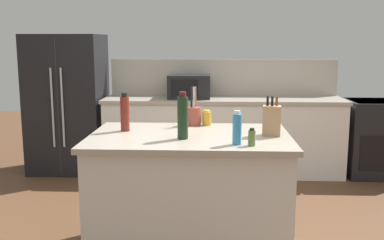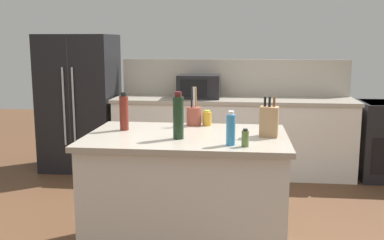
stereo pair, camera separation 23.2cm
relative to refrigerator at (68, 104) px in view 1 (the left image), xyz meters
The scene contains 13 objects.
back_counter_run 1.99m from the refrigerator, ahead, with size 2.92×0.66×0.94m.
wall_backsplash 2.00m from the refrigerator, ahead, with size 2.88×0.03×0.46m, color #B2A899.
kitchen_island 2.82m from the refrigerator, 53.69° to the right, with size 1.49×0.97×0.94m.
refrigerator is the anchor object (origin of this frame).
range_oven 3.86m from the refrigerator, ahead, with size 0.76×0.65×0.92m.
microwave 1.55m from the refrigerator, ahead, with size 0.51×0.39×0.28m.
knife_block 3.19m from the refrigerator, 44.90° to the right, with size 0.14×0.12×0.29m.
utensil_crock 2.51m from the refrigerator, 48.24° to the right, with size 0.12×0.12×0.32m.
wine_bottle 2.89m from the refrigerator, 56.04° to the right, with size 0.08×0.08×0.34m.
honey_jar 2.57m from the refrigerator, 46.36° to the right, with size 0.07×0.07×0.13m.
dish_soap_bottle 3.24m from the refrigerator, 52.13° to the right, with size 0.06×0.06×0.23m.
spice_jar_oregano 3.32m from the refrigerator, 51.16° to the right, with size 0.05×0.05×0.12m.
vinegar_bottle 2.43m from the refrigerator, 61.67° to the right, with size 0.07×0.07×0.30m.
Camera 1 is at (0.17, -3.26, 1.62)m, focal length 42.00 mm.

